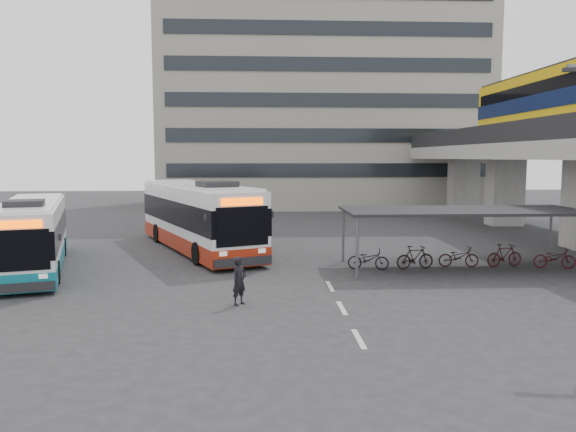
{
  "coord_description": "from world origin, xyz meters",
  "views": [
    {
      "loc": [
        -0.08,
        -20.1,
        4.72
      ],
      "look_at": [
        1.26,
        5.79,
        2.0
      ],
      "focal_mm": 35.0,
      "sensor_mm": 36.0,
      "label": 1
    }
  ],
  "objects": [
    {
      "name": "pedestrian",
      "position": [
        -0.73,
        -2.4,
        0.78
      ],
      "size": [
        0.66,
        0.68,
        1.57
      ],
      "primitive_type": "imported",
      "rotation": [
        0.0,
        0.0,
        0.86
      ],
      "color": "black",
      "rests_on": "ground"
    },
    {
      "name": "office_block",
      "position": [
        6.0,
        36.0,
        12.5
      ],
      "size": [
        30.0,
        15.0,
        25.0
      ],
      "primitive_type": "cube",
      "color": "gray",
      "rests_on": "ground"
    },
    {
      "name": "bus_main",
      "position": [
        -3.22,
        8.44,
        1.69
      ],
      "size": [
        7.35,
        12.34,
        3.64
      ],
      "rotation": [
        0.0,
        0.0,
        0.41
      ],
      "color": "white",
      "rests_on": "ground"
    },
    {
      "name": "road_markings",
      "position": [
        2.5,
        -3.0,
        0.01
      ],
      "size": [
        0.15,
        7.6,
        0.01
      ],
      "color": "beige",
      "rests_on": "ground"
    },
    {
      "name": "bus_teal",
      "position": [
        -9.64,
        3.86,
        1.45
      ],
      "size": [
        5.22,
        10.76,
        3.12
      ],
      "rotation": [
        0.0,
        0.0,
        0.29
      ],
      "color": "white",
      "rests_on": "ground"
    },
    {
      "name": "bike_shelter",
      "position": [
        8.5,
        3.0,
        1.52
      ],
      "size": [
        10.0,
        4.0,
        2.54
      ],
      "color": "#595B60",
      "rests_on": "ground"
    },
    {
      "name": "viaduct",
      "position": [
        17.0,
        10.81,
        6.23
      ],
      "size": [
        8.0,
        32.0,
        9.68
      ],
      "color": "gray",
      "rests_on": "ground"
    },
    {
      "name": "ground",
      "position": [
        0.0,
        0.0,
        0.0
      ],
      "size": [
        120.0,
        120.0,
        0.0
      ],
      "primitive_type": "plane",
      "color": "#28282B",
      "rests_on": "ground"
    }
  ]
}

